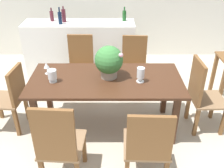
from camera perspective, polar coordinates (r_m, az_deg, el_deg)
ground_plane at (r=3.62m, az=-1.32°, el=-9.70°), size 7.04×7.04×0.00m
dining_table at (r=3.28m, az=-1.44°, el=-0.26°), size 1.93×0.91×0.75m
chair_near_left at (r=2.62m, az=-11.80°, el=-12.82°), size 0.46×0.50×1.04m
chair_near_right at (r=2.61m, az=7.87°, el=-13.28°), size 0.48×0.48×0.97m
chair_far_left at (r=4.21m, az=-7.04°, el=4.70°), size 0.45×0.48×0.97m
chair_foot_end at (r=3.53m, az=19.26°, el=-1.85°), size 0.45×0.46×1.00m
chair_far_right at (r=4.19m, az=4.89°, el=4.64°), size 0.45×0.46×0.96m
chair_head_end at (r=3.61m, az=-21.69°, el=-2.52°), size 0.51×0.46×0.91m
flower_centerpiece at (r=3.18m, az=-0.75°, el=5.10°), size 0.35×0.35×0.41m
crystal_vase_left at (r=3.13m, az=6.35°, el=2.30°), size 0.10×0.10×0.19m
crystal_vase_center_near at (r=3.21m, az=-13.20°, el=1.98°), size 0.11×0.11×0.16m
wine_glass at (r=3.41m, az=-14.44°, el=3.93°), size 0.07×0.07×0.16m
kitchen_counter at (r=4.86m, az=-7.10°, el=7.81°), size 1.98×0.54×0.99m
wine_bottle_clear at (r=4.75m, az=2.71°, el=14.98°), size 0.07×0.07×0.25m
wine_bottle_dark at (r=4.63m, az=-11.56°, el=14.24°), size 0.06×0.06×0.29m
wine_bottle_amber at (r=4.75m, az=-10.73°, el=14.74°), size 0.07×0.07×0.27m
wine_bottle_tall at (r=4.85m, az=-13.30°, el=14.53°), size 0.07×0.07×0.23m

